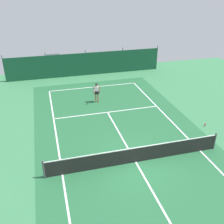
# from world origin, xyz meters

# --- Properties ---
(ground_plane) EXTENTS (36.00, 36.00, 0.00)m
(ground_plane) POSITION_xyz_m (0.00, 0.00, 0.00)
(ground_plane) COLOR #387A4C
(court_surface) EXTENTS (11.02, 26.60, 0.01)m
(court_surface) POSITION_xyz_m (0.00, 0.00, 0.00)
(court_surface) COLOR #236038
(court_surface) RESTS_ON ground
(tennis_net) EXTENTS (10.12, 0.10, 1.10)m
(tennis_net) POSITION_xyz_m (0.00, 0.00, 0.51)
(tennis_net) COLOR black
(tennis_net) RESTS_ON ground
(back_fence) EXTENTS (16.30, 0.98, 2.70)m
(back_fence) POSITION_xyz_m (-0.00, 16.05, 0.67)
(back_fence) COLOR #14472D
(back_fence) RESTS_ON ground
(tennis_player) EXTENTS (0.78, 0.71, 1.64)m
(tennis_player) POSITION_xyz_m (-0.39, 8.48, 0.96)
(tennis_player) COLOR #9E7051
(tennis_player) RESTS_ON ground
(tennis_ball_near_player) EXTENTS (0.07, 0.07, 0.07)m
(tennis_ball_near_player) POSITION_xyz_m (3.39, 6.43, 0.03)
(tennis_ball_near_player) COLOR #CCDB33
(tennis_ball_near_player) RESTS_ON ground
(parked_car) EXTENTS (2.14, 4.27, 1.68)m
(parked_car) POSITION_xyz_m (-3.17, 17.93, 0.84)
(parked_car) COLOR navy
(parked_car) RESTS_ON ground
(water_bottle) EXTENTS (0.08, 0.08, 0.24)m
(water_bottle) POSITION_xyz_m (6.08, 2.55, 0.12)
(water_bottle) COLOR #D84C38
(water_bottle) RESTS_ON ground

